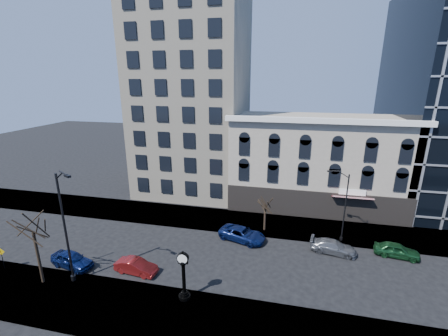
% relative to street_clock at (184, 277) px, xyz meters
% --- Properties ---
extents(ground, '(160.00, 160.00, 0.00)m').
position_rel_street_clock_xyz_m(ground, '(-1.01, 6.00, -2.04)').
color(ground, black).
rests_on(ground, ground).
extents(sidewalk_far, '(160.00, 6.00, 0.12)m').
position_rel_street_clock_xyz_m(sidewalk_far, '(-1.01, 14.00, -1.98)').
color(sidewalk_far, '#9C9A8D').
rests_on(sidewalk_far, ground).
extents(sidewalk_near, '(160.00, 6.00, 0.12)m').
position_rel_street_clock_xyz_m(sidewalk_near, '(-1.01, -2.00, -1.98)').
color(sidewalk_near, '#9C9A8D').
rests_on(sidewalk_near, ground).
extents(cream_tower, '(15.90, 15.40, 42.50)m').
position_rel_street_clock_xyz_m(cream_tower, '(-7.13, 24.88, 17.28)').
color(cream_tower, beige).
rests_on(cream_tower, ground).
extents(victorian_row, '(22.60, 11.19, 12.50)m').
position_rel_street_clock_xyz_m(victorian_row, '(10.99, 21.89, 3.96)').
color(victorian_row, '#A39886').
rests_on(victorian_row, ground).
extents(street_clock, '(0.96, 0.96, 4.24)m').
position_rel_street_clock_xyz_m(street_clock, '(0.00, 0.00, 0.00)').
color(street_clock, black).
rests_on(street_clock, sidewalk_near).
extents(street_lamp_near, '(2.48, 1.34, 10.25)m').
position_rel_street_clock_xyz_m(street_lamp_near, '(-9.42, -0.31, 5.82)').
color(street_lamp_near, black).
rests_on(street_lamp_near, sidewalk_near).
extents(street_lamp_far, '(2.04, 0.46, 7.87)m').
position_rel_street_clock_xyz_m(street_lamp_far, '(12.88, 12.07, 4.02)').
color(street_lamp_far, black).
rests_on(street_lamp_far, sidewalk_far).
extents(bare_tree_near, '(4.45, 4.45, 7.63)m').
position_rel_street_clock_xyz_m(bare_tree_near, '(-12.51, -0.76, 3.85)').
color(bare_tree_near, black).
rests_on(bare_tree_near, sidewalk_near).
extents(bare_tree_far, '(2.91, 2.91, 4.99)m').
position_rel_street_clock_xyz_m(bare_tree_far, '(5.18, 12.54, 1.84)').
color(bare_tree_far, black).
rests_on(bare_tree_far, sidewalk_far).
extents(warning_sign, '(0.69, 0.17, 2.13)m').
position_rel_street_clock_xyz_m(warning_sign, '(-17.34, -0.00, -0.45)').
color(warning_sign, black).
rests_on(warning_sign, sidewalk_near).
extents(car_near_a, '(4.47, 2.51, 1.44)m').
position_rel_street_clock_xyz_m(car_near_a, '(-11.63, 1.82, -1.32)').
color(car_near_a, '#0C194C').
rests_on(car_near_a, ground).
extents(car_near_b, '(4.00, 1.73, 1.28)m').
position_rel_street_clock_xyz_m(car_near_b, '(-5.39, 2.26, -1.40)').
color(car_near_b, maroon).
rests_on(car_near_b, ground).
extents(car_far_a, '(5.51, 3.70, 1.40)m').
position_rel_street_clock_xyz_m(car_far_a, '(3.01, 9.92, -1.34)').
color(car_far_a, '#0C194C').
rests_on(car_far_a, ground).
extents(car_far_b, '(4.71, 2.56, 1.30)m').
position_rel_street_clock_xyz_m(car_far_b, '(12.31, 9.48, -1.39)').
color(car_far_b, '#595B60').
rests_on(car_far_b, ground).
extents(car_far_c, '(4.26, 2.22, 1.38)m').
position_rel_street_clock_xyz_m(car_far_c, '(18.29, 10.13, -1.34)').
color(car_far_c, '#143F1E').
rests_on(car_far_c, ground).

